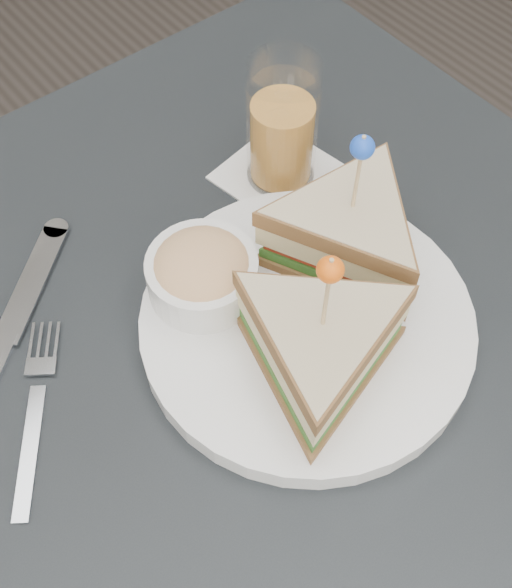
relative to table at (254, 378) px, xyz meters
The scene contains 6 objects.
ground_plane 0.67m from the table, ahead, with size 3.50×3.50×0.00m, color #3F3833.
table is the anchor object (origin of this frame).
plate_meal 0.14m from the table, 21.71° to the right, with size 0.36×0.36×0.17m.
cutlery_fork 0.21m from the table, 161.23° to the left, with size 0.12×0.16×0.01m.
cutlery_knife 0.23m from the table, 140.58° to the left, with size 0.20×0.17×0.01m.
drink_set 0.24m from the table, 43.59° to the left, with size 0.13×0.13×0.14m.
Camera 1 is at (-0.21, -0.26, 1.32)m, focal length 45.00 mm.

